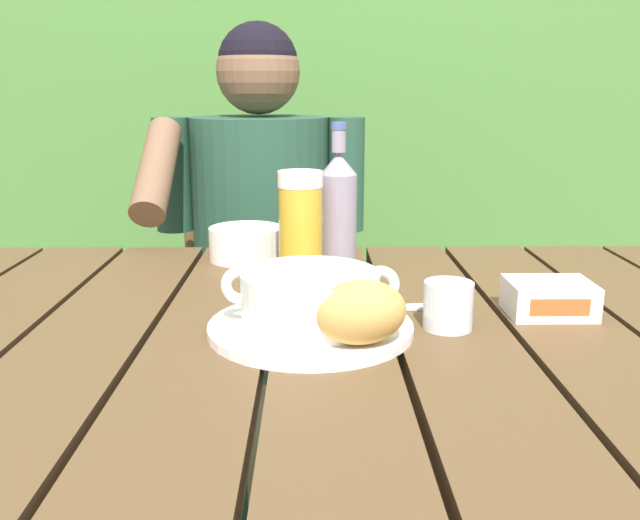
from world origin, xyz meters
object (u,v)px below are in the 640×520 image
(person_eating, at_px, (259,246))
(butter_tub, at_px, (549,298))
(chair_near_diner, at_px, (268,313))
(beer_bottle, at_px, (338,210))
(beer_glass, at_px, (301,226))
(soup_bowl, at_px, (310,297))
(table_knife, at_px, (399,307))
(bread_roll, at_px, (361,312))
(serving_plate, at_px, (311,327))
(water_glass_small, at_px, (448,305))
(diner_bowl, at_px, (246,243))

(person_eating, xyz_separation_m, butter_tub, (0.45, -0.65, 0.08))
(chair_near_diner, relative_size, butter_tub, 8.62)
(beer_bottle, bearing_deg, butter_tub, -39.54)
(chair_near_diner, relative_size, beer_glass, 5.56)
(person_eating, relative_size, beer_bottle, 4.87)
(chair_near_diner, relative_size, soup_bowl, 4.35)
(chair_near_diner, distance_m, butter_tub, 1.01)
(beer_glass, bearing_deg, chair_near_diner, 98.61)
(person_eating, xyz_separation_m, beer_glass, (0.10, -0.47, 0.14))
(chair_near_diner, relative_size, table_knife, 6.57)
(bread_roll, bearing_deg, beer_glass, 103.27)
(beer_glass, distance_m, beer_bottle, 0.08)
(person_eating, xyz_separation_m, soup_bowl, (0.12, -0.72, 0.10))
(serving_plate, bearing_deg, chair_near_diner, 97.28)
(water_glass_small, xyz_separation_m, diner_bowl, (-0.30, 0.37, -0.00))
(serving_plate, bearing_deg, soup_bowl, -135.00)
(beer_bottle, distance_m, water_glass_small, 0.32)
(beer_bottle, bearing_deg, serving_plate, -98.94)
(chair_near_diner, distance_m, bread_roll, 1.06)
(water_glass_small, distance_m, butter_tub, 0.16)
(soup_bowl, height_order, butter_tub, soup_bowl)
(table_knife, bearing_deg, water_glass_small, -54.62)
(bread_roll, bearing_deg, water_glass_small, 34.05)
(butter_tub, relative_size, table_knife, 0.76)
(chair_near_diner, distance_m, soup_bowl, 0.99)
(beer_bottle, distance_m, diner_bowl, 0.20)
(chair_near_diner, relative_size, bread_roll, 7.49)
(beer_glass, relative_size, table_knife, 1.18)
(serving_plate, bearing_deg, beer_bottle, 81.06)
(beer_glass, xyz_separation_m, table_knife, (0.14, -0.16, -0.09))
(table_knife, bearing_deg, diner_bowl, 129.46)
(beer_bottle, xyz_separation_m, diner_bowl, (-0.16, 0.08, -0.08))
(water_glass_small, bearing_deg, chair_near_diner, 108.08)
(person_eating, xyz_separation_m, bread_roll, (0.18, -0.79, 0.10))
(table_knife, bearing_deg, butter_tub, -6.18)
(soup_bowl, height_order, beer_glass, beer_glass)
(soup_bowl, height_order, bread_roll, same)
(beer_glass, relative_size, beer_bottle, 0.71)
(water_glass_small, distance_m, table_knife, 0.10)
(person_eating, xyz_separation_m, beer_bottle, (0.17, -0.42, 0.16))
(soup_bowl, height_order, beer_bottle, beer_bottle)
(person_eating, distance_m, soup_bowl, 0.74)
(beer_glass, bearing_deg, diner_bowl, 127.19)
(butter_tub, bearing_deg, bread_roll, -153.53)
(person_eating, height_order, diner_bowl, person_eating)
(person_eating, xyz_separation_m, serving_plate, (0.12, -0.72, 0.06))
(beer_bottle, distance_m, table_knife, 0.25)
(bread_roll, bearing_deg, beer_bottle, 91.86)
(serving_plate, height_order, diner_bowl, diner_bowl)
(chair_near_diner, height_order, butter_tub, chair_near_diner)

